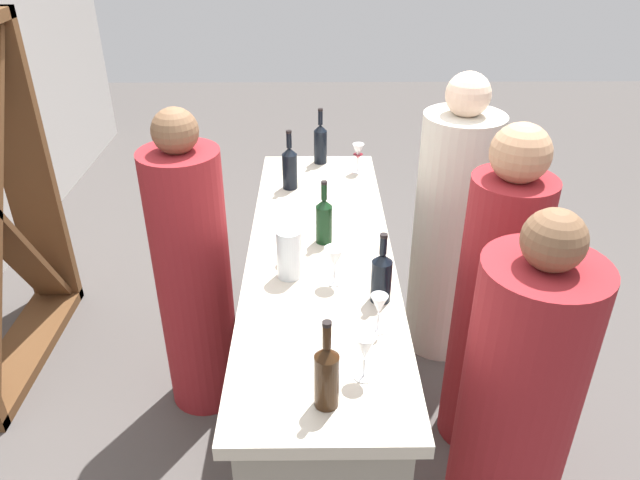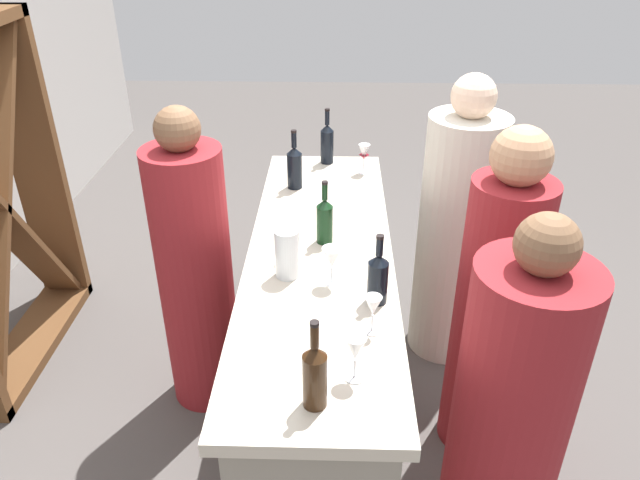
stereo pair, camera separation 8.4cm
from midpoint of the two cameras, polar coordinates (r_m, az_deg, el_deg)
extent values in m
plane|color=#4C4744|center=(3.13, 0.80, -15.54)|extent=(12.00, 12.00, 0.00)
cube|color=gray|center=(2.84, 0.86, -9.39)|extent=(2.03, 0.53, 0.87)
cube|color=beige|center=(2.57, 0.94, -1.46)|extent=(2.11, 0.61, 0.05)
cube|color=brown|center=(3.81, -24.66, 6.37)|extent=(0.06, 0.28, 1.76)
cube|color=brown|center=(3.80, -25.12, -8.82)|extent=(1.14, 0.28, 0.06)
cylinder|color=#331E0F|center=(1.79, 0.89, -13.25)|extent=(0.07, 0.07, 0.18)
cone|color=#331E0F|center=(1.72, 0.92, -10.61)|extent=(0.07, 0.07, 0.04)
cylinder|color=#331E0F|center=(1.68, 0.93, -9.16)|extent=(0.03, 0.03, 0.08)
cylinder|color=black|center=(1.65, 0.95, -7.98)|extent=(0.03, 0.03, 0.01)
cylinder|color=black|center=(2.22, 6.58, -4.03)|extent=(0.08, 0.08, 0.17)
cone|color=black|center=(2.16, 6.73, -1.84)|extent=(0.08, 0.08, 0.03)
cylinder|color=black|center=(2.14, 6.81, -0.67)|extent=(0.03, 0.03, 0.07)
cylinder|color=black|center=(2.12, 6.88, 0.29)|extent=(0.03, 0.03, 0.01)
cylinder|color=black|center=(2.58, 1.38, 1.48)|extent=(0.07, 0.07, 0.17)
cone|color=black|center=(2.53, 1.41, 3.51)|extent=(0.07, 0.07, 0.03)
cylinder|color=black|center=(2.51, 1.42, 4.58)|extent=(0.02, 0.02, 0.07)
cylinder|color=black|center=(2.49, 1.43, 5.45)|extent=(0.03, 0.03, 0.01)
cylinder|color=black|center=(3.08, -1.64, 6.58)|extent=(0.08, 0.08, 0.18)
cone|color=black|center=(3.04, -1.67, 8.48)|extent=(0.08, 0.08, 0.04)
cylinder|color=black|center=(3.02, -1.69, 9.48)|extent=(0.03, 0.03, 0.08)
cylinder|color=black|center=(3.00, -1.70, 10.27)|extent=(0.03, 0.03, 0.01)
cylinder|color=black|center=(3.39, 1.39, 8.83)|extent=(0.07, 0.07, 0.19)
cone|color=black|center=(3.35, 1.42, 10.60)|extent=(0.07, 0.07, 0.04)
cylinder|color=black|center=(3.33, 1.43, 11.53)|extent=(0.03, 0.03, 0.08)
cylinder|color=black|center=(3.32, 1.44, 12.27)|extent=(0.03, 0.03, 0.01)
cylinder|color=white|center=(3.30, 4.88, 6.43)|extent=(0.06, 0.06, 0.00)
cylinder|color=white|center=(3.29, 4.91, 7.06)|extent=(0.01, 0.01, 0.08)
cone|color=white|center=(3.26, 4.97, 8.34)|extent=(0.06, 0.06, 0.08)
cone|color=maroon|center=(3.27, 4.95, 7.87)|extent=(0.05, 0.05, 0.02)
cylinder|color=white|center=(2.12, 6.09, -8.56)|extent=(0.06, 0.06, 0.00)
cylinder|color=white|center=(2.10, 6.14, -7.81)|extent=(0.01, 0.01, 0.07)
cone|color=white|center=(2.06, 6.24, -6.26)|extent=(0.06, 0.06, 0.07)
cylinder|color=white|center=(1.94, 4.56, -12.86)|extent=(0.07, 0.07, 0.00)
cylinder|color=white|center=(1.91, 4.60, -12.07)|extent=(0.01, 0.01, 0.07)
cone|color=white|center=(1.86, 4.70, -10.27)|extent=(0.07, 0.07, 0.09)
cylinder|color=white|center=(2.35, 2.14, -4.09)|extent=(0.06, 0.06, 0.00)
cylinder|color=white|center=(2.33, 2.15, -3.36)|extent=(0.01, 0.01, 0.07)
cone|color=white|center=(2.29, 2.19, -1.75)|extent=(0.08, 0.08, 0.09)
cylinder|color=white|center=(2.50, -1.66, -1.75)|extent=(0.07, 0.07, 0.00)
cylinder|color=white|center=(2.48, -1.67, -1.06)|extent=(0.01, 0.01, 0.07)
cone|color=white|center=(2.44, -1.70, 0.46)|extent=(0.07, 0.07, 0.09)
cylinder|color=silver|center=(2.34, -2.12, -1.27)|extent=(0.10, 0.10, 0.20)
cylinder|color=maroon|center=(2.68, 16.84, -7.57)|extent=(0.42, 0.42, 1.31)
sphere|color=tan|center=(2.32, 19.59, 7.52)|extent=(0.23, 0.23, 0.23)
cylinder|color=maroon|center=(2.27, 18.42, -16.52)|extent=(0.50, 0.50, 1.29)
sphere|color=brown|center=(1.83, 22.03, -0.43)|extent=(0.19, 0.19, 0.19)
cylinder|color=beige|center=(3.21, 13.44, -0.11)|extent=(0.50, 0.50, 1.34)
sphere|color=beige|center=(2.91, 15.24, 13.04)|extent=(0.21, 0.21, 0.21)
cylinder|color=maroon|center=(2.86, -10.84, -4.03)|extent=(0.45, 0.45, 1.33)
sphere|color=brown|center=(2.52, -12.48, 10.25)|extent=(0.19, 0.19, 0.19)
camera|label=1|loc=(0.04, -89.05, 0.55)|focal=33.68mm
camera|label=2|loc=(0.04, 90.95, -0.55)|focal=33.68mm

